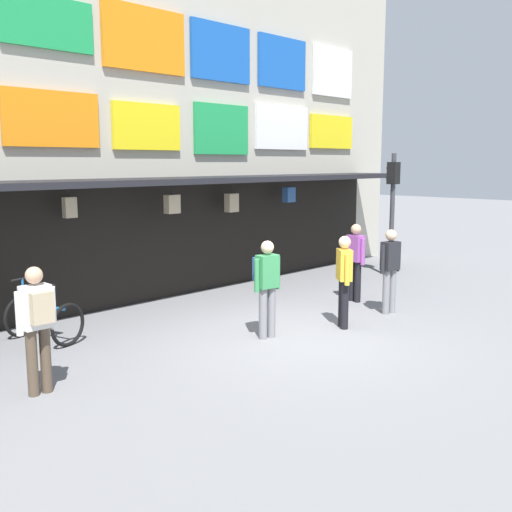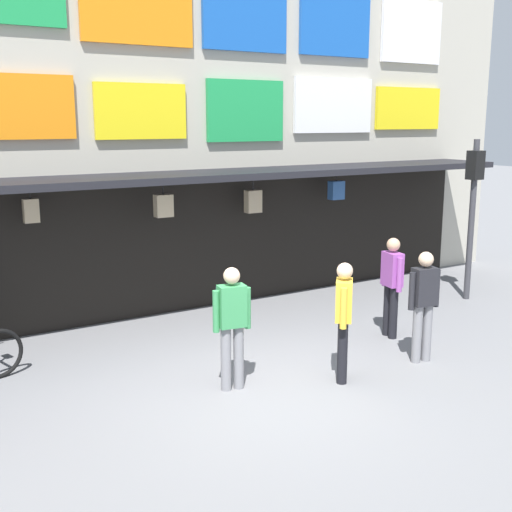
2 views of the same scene
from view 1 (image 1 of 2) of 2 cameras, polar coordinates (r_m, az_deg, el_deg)
The scene contains 9 objects.
ground_plane at distance 10.45m, azimuth 3.17°, elevation -7.68°, with size 80.00×80.00×0.00m, color slate.
shopfront at distance 13.49m, azimuth -11.88°, elevation 12.91°, with size 18.00×2.60×8.00m.
traffic_light_far at distance 15.89m, azimuth 12.82°, elevation 5.66°, with size 0.29×0.33×3.20m.
bicycle_parked at distance 10.70m, azimuth -19.52°, elevation -5.62°, with size 1.00×1.31×1.05m.
pedestrian_in_purple at distance 10.91m, azimuth 8.36°, elevation -1.93°, with size 0.40×0.43×1.68m.
pedestrian_in_white at distance 12.11m, azimuth 12.61°, elevation -0.97°, with size 0.52×0.27×1.68m.
pedestrian_in_red at distance 8.18m, azimuth -20.04°, elevation -5.79°, with size 0.53×0.36×1.68m.
pedestrian_in_blue at distance 13.02m, azimuth 9.41°, elevation -0.19°, with size 0.28×0.52×1.68m.
pedestrian_in_green at distance 10.18m, azimuth 0.99°, elevation -2.42°, with size 0.52×0.40×1.68m.
Camera 1 is at (-7.58, -6.55, 2.99)m, focal length 42.14 mm.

